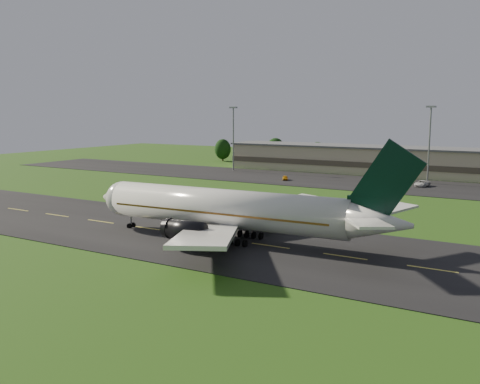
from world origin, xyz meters
The scene contains 10 objects.
ground centered at (0.00, 0.00, 0.00)m, with size 360.00×360.00×0.00m, color #204010.
taxiway centered at (0.00, 0.00, 0.05)m, with size 220.00×30.00×0.10m, color black.
apron centered at (0.00, 72.00, 0.05)m, with size 260.00×30.00×0.10m, color black.
airliner centered at (-6.84, 0.05, 4.66)m, with size 51.30×42.12×15.57m.
terminal centered at (6.40, 96.18, 3.99)m, with size 145.00×16.00×8.40m.
light_mast_west centered at (-55.00, 80.00, 12.74)m, with size 2.40×1.20×20.35m.
light_mast_centre centered at (5.00, 80.00, 12.74)m, with size 2.40×1.20×20.35m.
service_vehicle_a centered at (-30.21, 66.87, 0.71)m, with size 1.43×3.56×1.21m, color orange.
service_vehicle_b centered at (-4.41, 76.42, 0.77)m, with size 1.42×4.08×1.34m, color maroon.
service_vehicle_c centered at (5.12, 73.23, 0.85)m, with size 2.50×5.41×1.50m, color silver.
Camera 1 is at (33.84, -65.37, 18.92)m, focal length 40.00 mm.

